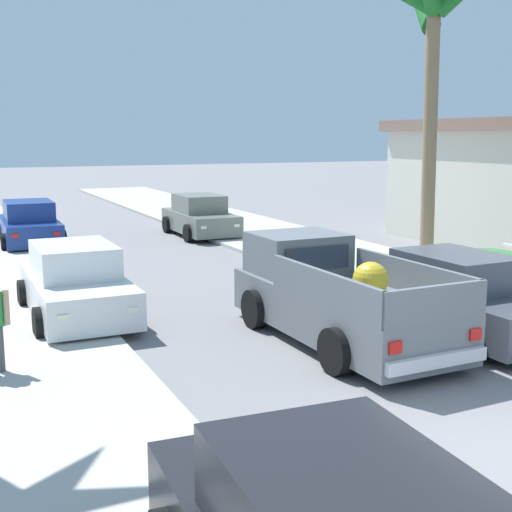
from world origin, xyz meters
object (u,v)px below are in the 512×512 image
car_right_mid (76,284)px  hedge_bush (496,273)px  pickup_truck (334,298)px  palm_tree_left_mid (432,30)px  car_left_far (200,217)px  car_left_mid (457,297)px  car_left_near (29,225)px

car_right_mid → hedge_bush: 9.51m
pickup_truck → car_right_mid: 5.32m
pickup_truck → palm_tree_left_mid: size_ratio=0.63×
pickup_truck → hedge_bush: size_ratio=1.87×
car_right_mid → car_left_far: bearing=57.4°
car_left_mid → car_left_far: size_ratio=1.00×
car_left_near → car_left_far: size_ratio=1.00×
hedge_bush → car_left_far: bearing=103.4°
car_right_mid → hedge_bush: car_right_mid is taller
pickup_truck → palm_tree_left_mid: 10.20m
car_left_mid → hedge_bush: 3.58m
car_left_near → palm_tree_left_mid: bearing=-39.4°
palm_tree_left_mid → hedge_bush: size_ratio=2.95×
car_left_far → palm_tree_left_mid: 10.73m
pickup_truck → car_left_mid: pickup_truck is taller
car_left_mid → palm_tree_left_mid: bearing=56.3°
car_left_far → hedge_bush: size_ratio=1.53×
pickup_truck → car_left_far: bearing=80.1°
car_left_mid → palm_tree_left_mid: palm_tree_left_mid is taller
pickup_truck → car_left_near: size_ratio=1.22×
car_left_far → palm_tree_left_mid: bearing=-63.3°
car_right_mid → palm_tree_left_mid: 12.11m
car_left_near → car_left_mid: 15.62m
pickup_truck → car_left_near: (-3.74, 13.73, -0.07)m
car_left_near → hedge_bush: size_ratio=1.53×
pickup_truck → car_left_near: pickup_truck is taller
car_left_far → pickup_truck: bearing=-99.9°
car_right_mid → palm_tree_left_mid: size_ratio=0.52×
car_left_near → car_right_mid: same height
car_left_mid → car_right_mid: size_ratio=1.01×
car_right_mid → car_left_near: bearing=88.4°
pickup_truck → palm_tree_left_mid: bearing=40.5°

